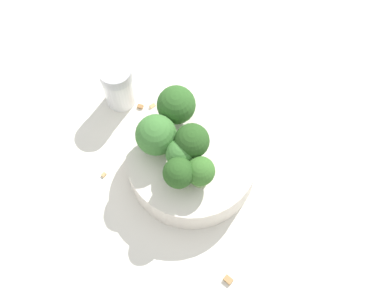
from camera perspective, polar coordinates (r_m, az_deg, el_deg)
ground_plane at (r=0.66m, az=-0.00°, el=-2.72°), size 3.00×3.00×0.00m
bowl at (r=0.64m, az=-0.00°, el=-1.93°), size 0.15×0.15×0.05m
broccoli_floret_0 at (r=0.58m, az=0.87°, el=-3.01°), size 0.03×0.03×0.04m
broccoli_floret_1 at (r=0.61m, az=-1.69°, el=4.17°), size 0.04×0.04×0.05m
broccoli_floret_2 at (r=0.58m, az=-1.44°, el=-3.17°), size 0.03×0.03×0.05m
broccoli_floret_3 at (r=0.59m, az=0.37°, el=0.13°), size 0.04×0.04×0.06m
broccoli_floret_4 at (r=0.59m, az=-1.27°, el=-1.18°), size 0.03×0.03×0.05m
broccoli_floret_5 at (r=0.60m, az=-3.84°, el=0.91°), size 0.05×0.05×0.05m
pepper_shaker at (r=0.68m, az=-7.88°, el=6.28°), size 0.04×0.04×0.07m
almond_crumb_0 at (r=0.62m, az=3.89°, el=-14.21°), size 0.01×0.01×0.01m
almond_crumb_1 at (r=0.70m, az=-4.22°, el=4.11°), size 0.01×0.01×0.01m
almond_crumb_2 at (r=0.70m, az=-5.55°, el=4.07°), size 0.01×0.01×0.01m
almond_crumb_3 at (r=0.66m, az=-9.41°, el=-3.22°), size 0.01×0.01×0.01m
almond_crumb_4 at (r=0.69m, az=-2.26°, el=3.92°), size 0.01×0.01×0.01m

